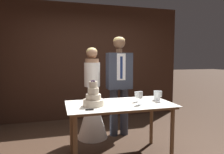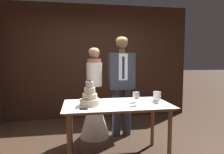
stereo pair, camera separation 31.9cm
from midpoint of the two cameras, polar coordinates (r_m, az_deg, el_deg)
The scene contains 10 objects.
wall_back at distance 4.84m, azimuth -2.58°, elevation 4.31°, with size 4.51×0.12×2.70m, color #382116.
cake_table at distance 2.87m, azimuth 4.65°, elevation -9.37°, with size 1.50×0.81×0.80m.
tiered_cake at distance 2.72m, azimuth -3.03°, elevation -5.94°, with size 0.28×0.28×0.35m.
cake_knife at distance 2.52m, azimuth -2.72°, elevation -9.15°, with size 0.42×0.04×0.02m.
wine_glass_near at distance 2.99m, azimuth 16.15°, elevation -5.10°, with size 0.07×0.07×0.16m.
wine_glass_middle at distance 2.75m, azimuth 10.44°, elevation -5.42°, with size 0.07×0.07×0.19m.
wine_glass_far at distance 2.93m, azimuth 9.73°, elevation -5.28°, with size 0.07×0.07×0.15m.
hurricane_candle at distance 3.10m, azimuth 15.54°, elevation -5.43°, with size 0.10×0.10×0.14m.
bride at distance 3.64m, azimuth -2.51°, elevation -8.04°, with size 0.54×0.54×1.63m.
groom at distance 3.66m, azimuth 5.27°, elevation -0.82°, with size 0.45×0.25×1.83m.
Camera 2 is at (-0.45, -2.76, 1.43)m, focal length 32.00 mm.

